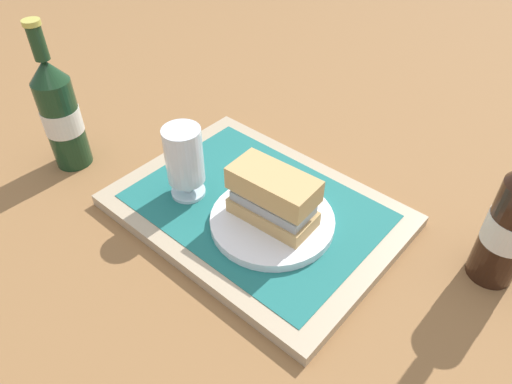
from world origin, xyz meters
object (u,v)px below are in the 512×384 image
object	(u,v)px
sandwich	(271,196)
beer_bottle	(60,113)
plate	(272,221)
beer_glass	(184,160)

from	to	relation	value
sandwich	beer_bottle	world-z (taller)	beer_bottle
plate	sandwich	bearing A→B (deg)	3.17
plate	beer_glass	xyz separation A→B (m)	(0.15, 0.04, 0.06)
plate	sandwich	xyz separation A→B (m)	(0.00, 0.00, 0.05)
beer_glass	beer_bottle	distance (m)	0.25
beer_glass	beer_bottle	bearing A→B (deg)	14.73
plate	sandwich	world-z (taller)	sandwich
plate	beer_glass	size ratio (longest dim) A/B	1.52
sandwich	beer_glass	size ratio (longest dim) A/B	1.08
sandwich	beer_glass	xyz separation A→B (m)	(0.15, 0.04, 0.01)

